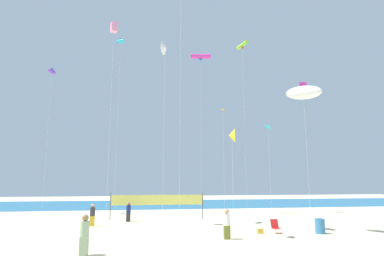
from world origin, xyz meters
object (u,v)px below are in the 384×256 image
at_px(beachgoer_charcoal_shirt, 92,214).
at_px(volleyball_net, 158,201).
at_px(kite_cyan_inflatable, 121,42).
at_px(kite_yellow_delta, 232,136).
at_px(kite_white_delta, 165,48).
at_px(kite_cyan_diamond, 268,127).
at_px(trash_barrel, 320,226).
at_px(beach_handbag, 260,231).
at_px(beachgoer_navy_shirt, 128,211).
at_px(folding_beach_chair, 275,226).
at_px(kite_magenta_tube, 201,57).
at_px(kite_pink_box, 114,28).
at_px(kite_white_inflatable, 303,93).
at_px(kite_orange_diamond, 223,112).
at_px(beachgoer_white_shirt, 227,223).
at_px(kite_lime_tube, 242,46).
at_px(kite_violet_inflatable, 52,72).
at_px(beachgoer_sage_shirt, 85,233).

distance_m(beachgoer_charcoal_shirt, volleyball_net, 6.35).
distance_m(kite_cyan_inflatable, kite_yellow_delta, 22.47).
distance_m(beachgoer_charcoal_shirt, kite_white_delta, 15.11).
relative_size(volleyball_net, kite_cyan_diamond, 0.95).
xyz_separation_m(trash_barrel, beach_handbag, (-3.89, 0.68, -0.32)).
bearing_deg(beachgoer_navy_shirt, folding_beach_chair, -101.76).
bearing_deg(kite_magenta_tube, kite_cyan_inflatable, 169.57).
bearing_deg(trash_barrel, kite_pink_box, 156.68).
bearing_deg(kite_white_inflatable, kite_orange_diamond, 96.03).
xyz_separation_m(beachgoer_charcoal_shirt, trash_barrel, (15.34, -6.20, -0.42)).
height_order(kite_magenta_tube, kite_orange_diamond, kite_magenta_tube).
relative_size(trash_barrel, kite_pink_box, 0.06).
bearing_deg(beachgoer_white_shirt, trash_barrel, 130.37).
relative_size(kite_lime_tube, kite_pink_box, 1.15).
xyz_separation_m(beachgoer_white_shirt, kite_violet_inflatable, (-15.26, 17.56, 14.65)).
distance_m(folding_beach_chair, kite_magenta_tube, 21.71).
bearing_deg(kite_violet_inflatable, volleyball_net, -30.23).
bearing_deg(kite_yellow_delta, kite_orange_diamond, 76.70).
bearing_deg(kite_white_delta, beachgoer_sage_shirt, -112.79).
bearing_deg(beachgoer_charcoal_shirt, volleyball_net, 123.36).
bearing_deg(kite_cyan_diamond, beachgoer_charcoal_shirt, -170.68).
bearing_deg(beachgoer_navy_shirt, kite_violet_inflatable, 75.63).
relative_size(trash_barrel, kite_violet_inflatable, 0.06).
relative_size(trash_barrel, kite_orange_diamond, 0.08).
bearing_deg(beach_handbag, kite_white_inflatable, -5.48).
bearing_deg(kite_cyan_inflatable, kite_magenta_tube, -10.43).
bearing_deg(kite_violet_inflatable, kite_cyan_diamond, -19.27).
bearing_deg(trash_barrel, kite_magenta_tube, 110.49).
height_order(folding_beach_chair, kite_cyan_diamond, kite_cyan_diamond).
height_order(beachgoer_charcoal_shirt, kite_white_inflatable, kite_white_inflatable).
relative_size(beach_handbag, kite_violet_inflatable, 0.02).
distance_m(beach_handbag, kite_magenta_tube, 21.87).
bearing_deg(kite_orange_diamond, kite_lime_tube, -53.14).
bearing_deg(kite_violet_inflatable, beach_handbag, -41.48).
xyz_separation_m(beachgoer_charcoal_shirt, kite_cyan_diamond, (15.75, 2.59, 7.67)).
distance_m(volleyball_net, kite_lime_tube, 20.42).
relative_size(kite_cyan_diamond, kite_magenta_tube, 0.50).
distance_m(trash_barrel, kite_orange_diamond, 19.77).
bearing_deg(beachgoer_charcoal_shirt, beachgoer_navy_shirt, 130.48).
distance_m(beachgoer_charcoal_shirt, kite_cyan_diamond, 17.71).
relative_size(beachgoer_sage_shirt, beachgoer_navy_shirt, 1.12).
xyz_separation_m(kite_violet_inflatable, kite_cyan_diamond, (22.28, -7.79, -7.02)).
bearing_deg(kite_white_inflatable, kite_cyan_inflatable, 132.30).
bearing_deg(kite_yellow_delta, kite_magenta_tube, 86.69).
xyz_separation_m(volleyball_net, kite_cyan_inflatable, (-4.25, 5.94, 17.68)).
xyz_separation_m(volleyball_net, kite_yellow_delta, (4.04, -10.36, 4.63)).
bearing_deg(beachgoer_charcoal_shirt, folding_beach_chair, 65.56).
relative_size(trash_barrel, kite_white_inflatable, 0.09).
bearing_deg(beachgoer_charcoal_shirt, beachgoer_sage_shirt, 4.95).
xyz_separation_m(kite_violet_inflatable, kite_orange_diamond, (19.77, -0.40, -3.95)).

